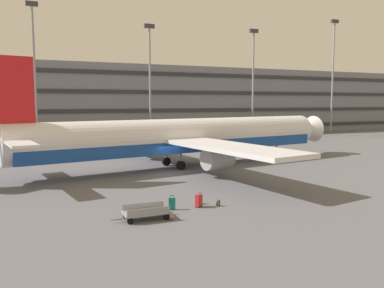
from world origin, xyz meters
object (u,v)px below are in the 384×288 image
backpack_small (218,203)px  baggage_cart (146,212)px  suitcase_purple (199,200)px  airliner (181,138)px  backpack_silver (172,216)px  backpack_red (199,201)px  suitcase_laid_flat (172,203)px

backpack_small → baggage_cart: size_ratio=0.15×
backpack_small → baggage_cart: (-5.06, -0.92, 0.21)m
suitcase_purple → backpack_small: suitcase_purple is taller
airliner → suitcase_purple: airliner is taller
suitcase_purple → backpack_silver: size_ratio=1.91×
backpack_small → backpack_red: bearing=134.5°
airliner → backpack_small: size_ratio=82.63×
backpack_red → airliner: bearing=72.9°
suitcase_laid_flat → airliner: bearing=66.4°
backpack_silver → suitcase_purple: bearing=36.3°
suitcase_laid_flat → baggage_cart: bearing=-147.7°
backpack_small → suitcase_purple: bearing=167.7°
backpack_red → suitcase_purple: bearing=-115.5°
backpack_red → baggage_cart: baggage_cart is taller
airliner → backpack_small: 15.74m
airliner → baggage_cart: airliner is taller
backpack_small → airliner: bearing=77.1°
suitcase_purple → backpack_red: suitcase_purple is taller
backpack_silver → baggage_cart: baggage_cart is taller
suitcase_laid_flat → backpack_red: size_ratio=1.70×
airliner → suitcase_laid_flat: bearing=-113.6°
backpack_silver → backpack_red: backpack_red is taller
backpack_red → baggage_cart: bearing=-156.1°
backpack_silver → backpack_small: 4.06m
airliner → backpack_silver: (-7.18, -16.68, -2.82)m
baggage_cart → airliner: bearing=62.0°
backpack_small → backpack_red: (-0.91, 0.92, 0.03)m
suitcase_laid_flat → suitcase_purple: bearing=-3.8°
backpack_red → baggage_cart: size_ratio=0.16×
backpack_silver → backpack_small: (3.74, 1.58, -0.01)m
backpack_small → suitcase_laid_flat: bearing=172.7°
backpack_small → baggage_cart: baggage_cart is taller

